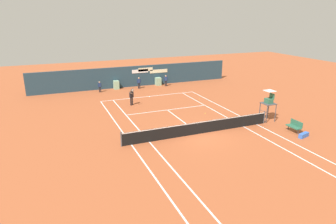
# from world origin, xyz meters

# --- Properties ---
(ground_plane) EXTENTS (80.00, 80.00, 0.01)m
(ground_plane) POSITION_xyz_m (-0.00, 0.58, 0.00)
(ground_plane) COLOR #A8512D
(tennis_net) EXTENTS (12.10, 0.10, 1.07)m
(tennis_net) POSITION_xyz_m (0.00, 0.00, 0.51)
(tennis_net) COLOR #4C4C51
(tennis_net) RESTS_ON ground_plane
(sponsor_back_wall) EXTENTS (25.00, 1.02, 2.52)m
(sponsor_back_wall) POSITION_xyz_m (0.02, 16.97, 1.22)
(sponsor_back_wall) COLOR #233D4C
(sponsor_back_wall) RESTS_ON ground_plane
(umpire_chair) EXTENTS (1.00, 1.00, 2.63)m
(umpire_chair) POSITION_xyz_m (6.66, 0.42, 1.68)
(umpire_chair) COLOR #47474C
(umpire_chair) RESTS_ON ground_plane
(player_bench) EXTENTS (0.54, 1.18, 0.88)m
(player_bench) POSITION_xyz_m (6.92, -2.40, 0.51)
(player_bench) COLOR #38383D
(player_bench) RESTS_ON ground_plane
(equipment_bag) EXTENTS (1.09, 0.54, 0.32)m
(equipment_bag) POSITION_xyz_m (6.86, -3.47, 0.16)
(equipment_bag) COLOR blue
(equipment_bag) RESTS_ON ground_plane
(player_on_baseline) EXTENTS (0.50, 0.80, 1.82)m
(player_on_baseline) POSITION_xyz_m (-2.68, 9.16, 0.95)
(player_on_baseline) COLOR black
(player_on_baseline) RESTS_ON ground_plane
(ball_kid_centre_post) EXTENTS (0.45, 0.23, 1.38)m
(ball_kid_centre_post) POSITION_xyz_m (3.55, 15.58, 0.79)
(ball_kid_centre_post) COLOR black
(ball_kid_centre_post) RESTS_ON ground_plane
(ball_kid_left_post) EXTENTS (0.46, 0.19, 1.38)m
(ball_kid_left_post) POSITION_xyz_m (0.06, 15.58, 0.80)
(ball_kid_left_post) COLOR black
(ball_kid_left_post) RESTS_ON ground_plane
(ball_kid_right_post) EXTENTS (0.42, 0.18, 1.27)m
(ball_kid_right_post) POSITION_xyz_m (-4.65, 15.58, 0.73)
(ball_kid_right_post) COLOR black
(ball_kid_right_post) RESTS_ON ground_plane
(tennis_ball_mid_court) EXTENTS (0.07, 0.07, 0.07)m
(tennis_ball_mid_court) POSITION_xyz_m (2.74, 4.06, 0.03)
(tennis_ball_mid_court) COLOR #CCE033
(tennis_ball_mid_court) RESTS_ON ground_plane
(tennis_ball_near_service_line) EXTENTS (0.07, 0.07, 0.07)m
(tennis_ball_near_service_line) POSITION_xyz_m (4.57, 8.54, 0.03)
(tennis_ball_near_service_line) COLOR #CCE033
(tennis_ball_near_service_line) RESTS_ON ground_plane
(tennis_ball_by_sideline) EXTENTS (0.07, 0.07, 0.07)m
(tennis_ball_by_sideline) POSITION_xyz_m (-2.75, 6.25, 0.03)
(tennis_ball_by_sideline) COLOR #CCE033
(tennis_ball_by_sideline) RESTS_ON ground_plane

